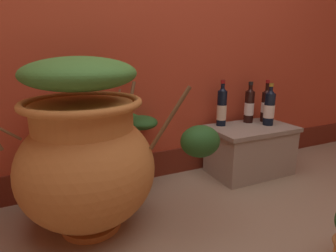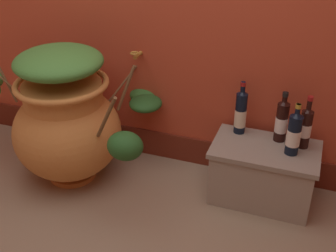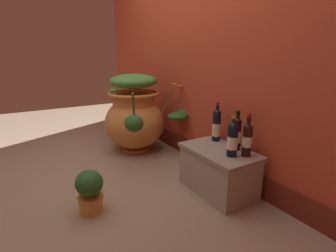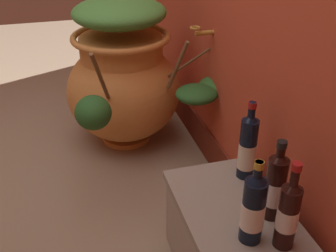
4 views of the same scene
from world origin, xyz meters
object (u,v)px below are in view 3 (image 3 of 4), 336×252
(wine_bottle_middle, at_px, (233,139))
(terracotta_urn, at_px, (135,115))
(wine_bottle_back, at_px, (236,133))
(potted_shrub, at_px, (90,190))
(wine_bottle_right, at_px, (247,138))
(wine_bottle_left, at_px, (217,125))

(wine_bottle_middle, bearing_deg, terracotta_urn, -172.64)
(wine_bottle_back, height_order, potted_shrub, wine_bottle_back)
(wine_bottle_middle, height_order, potted_shrub, wine_bottle_middle)
(potted_shrub, bearing_deg, wine_bottle_middle, 67.82)
(wine_bottle_back, bearing_deg, wine_bottle_right, -12.40)
(wine_bottle_right, bearing_deg, terracotta_urn, -169.21)
(wine_bottle_left, xyz_separation_m, potted_shrub, (-0.06, -1.10, -0.34))
(terracotta_urn, distance_m, wine_bottle_right, 1.44)
(wine_bottle_middle, relative_size, wine_bottle_right, 0.96)
(wine_bottle_middle, xyz_separation_m, wine_bottle_back, (-0.08, 0.12, 0.00))
(wine_bottle_left, height_order, potted_shrub, wine_bottle_left)
(wine_bottle_left, xyz_separation_m, wine_bottle_right, (0.38, -0.04, -0.00))
(terracotta_urn, height_order, wine_bottle_right, terracotta_urn)
(terracotta_urn, height_order, wine_bottle_left, terracotta_urn)
(wine_bottle_left, bearing_deg, terracotta_urn, -163.19)
(wine_bottle_right, bearing_deg, wine_bottle_middle, -120.04)
(wine_bottle_middle, bearing_deg, potted_shrub, -112.18)
(wine_bottle_right, distance_m, potted_shrub, 1.19)
(terracotta_urn, xyz_separation_m, potted_shrub, (0.97, -0.79, -0.25))
(terracotta_urn, distance_m, wine_bottle_back, 1.31)
(wine_bottle_middle, height_order, wine_bottle_back, wine_bottle_back)
(wine_bottle_right, height_order, wine_bottle_back, wine_bottle_right)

